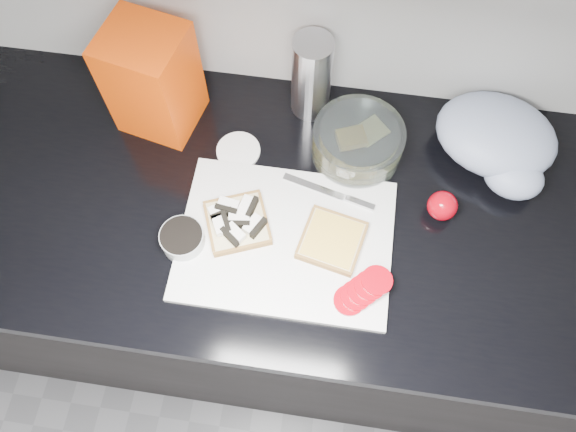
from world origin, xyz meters
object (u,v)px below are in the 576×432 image
Objects in this scene: bread_bag at (153,80)px; steel_canister at (311,77)px; glass_bowl at (357,143)px; cutting_board at (286,240)px.

bread_bag is 1.21× the size of steel_canister.
glass_bowl is 0.42m from bread_bag.
bread_bag is (-0.30, 0.25, 0.11)m from cutting_board.
bread_bag is at bearing -167.08° from steel_canister.
steel_canister reaches higher than glass_bowl.
cutting_board is 2.20× the size of glass_bowl.
bread_bag is at bearing 140.06° from cutting_board.
bread_bag reaches higher than glass_bowl.
glass_bowl is 0.95× the size of steel_canister.
bread_bag is at bearing 175.41° from glass_bowl.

